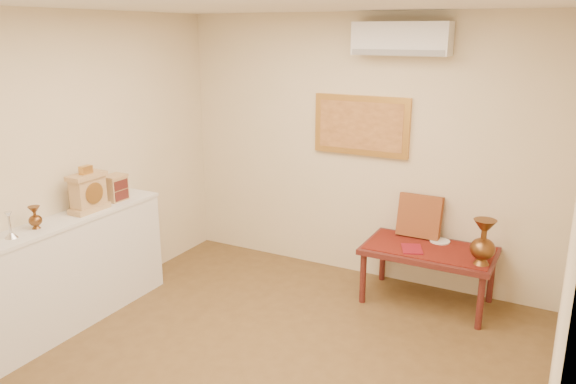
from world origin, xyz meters
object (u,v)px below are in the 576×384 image
Objects in this scene: display_ledge at (69,272)px; wooden_chest at (115,188)px; mantel_clock at (88,192)px; low_table at (429,255)px; brass_urn_tall at (484,237)px.

wooden_chest reaches higher than display_ledge.
mantel_clock is 1.68× the size of wooden_chest.
mantel_clock is 3.16m from low_table.
brass_urn_tall is 2.02× the size of wooden_chest.
brass_urn_tall is at bearing 18.98° from wooden_chest.
wooden_chest is at bearing 94.90° from mantel_clock.
mantel_clock is (0.03, 0.28, 0.66)m from display_ledge.
low_table is (2.67, 1.25, -0.62)m from wooden_chest.
low_table is at bearing 25.07° from wooden_chest.
wooden_chest is 3.02m from low_table.
display_ledge is at bearing -90.08° from wooden_chest.
display_ledge is 8.28× the size of wooden_chest.
brass_urn_tall is 3.62m from display_ledge.
low_table is at bearing 161.97° from brass_urn_tall.
mantel_clock is 0.34× the size of low_table.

